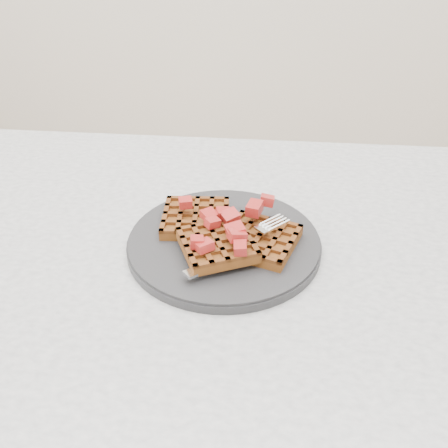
% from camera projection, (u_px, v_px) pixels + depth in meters
% --- Properties ---
extents(table, '(1.20, 0.80, 0.75)m').
position_uv_depth(table, '(262.00, 322.00, 0.75)').
color(table, silver).
rests_on(table, ground).
extents(plate, '(0.27, 0.27, 0.02)m').
position_uv_depth(plate, '(224.00, 243.00, 0.71)').
color(plate, '#252628').
rests_on(plate, table).
extents(waffles, '(0.21, 0.19, 0.03)m').
position_uv_depth(waffles, '(224.00, 233.00, 0.69)').
color(waffles, brown).
rests_on(waffles, plate).
extents(strawberry_pile, '(0.15, 0.15, 0.02)m').
position_uv_depth(strawberry_pile, '(224.00, 216.00, 0.68)').
color(strawberry_pile, maroon).
rests_on(strawberry_pile, waffles).
extents(fork, '(0.15, 0.14, 0.02)m').
position_uv_depth(fork, '(245.00, 249.00, 0.67)').
color(fork, silver).
rests_on(fork, plate).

